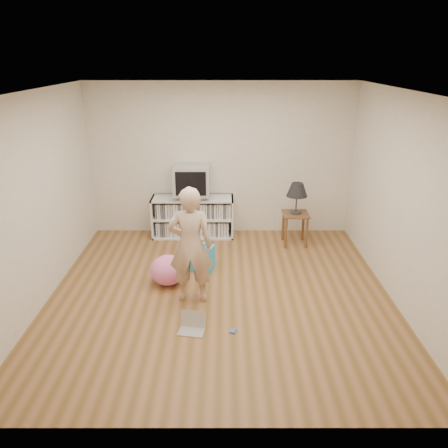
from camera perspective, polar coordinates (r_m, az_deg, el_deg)
ground at (r=5.91m, az=-0.52°, el=-9.09°), size 4.50×4.50×0.00m
walls at (r=5.37m, az=-0.57°, el=2.96°), size 4.52×4.52×2.60m
ceiling at (r=5.11m, az=-0.63°, el=16.92°), size 4.50×4.50×0.01m
media_unit at (r=7.63m, az=-4.08°, el=0.99°), size 1.40×0.45×0.70m
dvd_deck at (r=7.49m, az=-4.17°, el=3.71°), size 0.45×0.35×0.07m
crt_tv at (r=7.40m, az=-4.23°, el=5.81°), size 0.60×0.53×0.50m
side_table at (r=7.32m, az=9.28°, el=0.42°), size 0.42×0.42×0.55m
table_lamp at (r=7.15m, az=9.53°, el=4.35°), size 0.34×0.34×0.52m
person at (r=5.46m, az=-4.40°, el=-2.82°), size 0.56×0.37×1.53m
laptop at (r=5.21m, az=-4.17°, el=-13.06°), size 0.33×0.28×0.20m
playing_cards at (r=5.19m, az=1.20°, el=-13.78°), size 0.09×0.11×0.02m
plush_blue at (r=6.48m, az=-3.24°, el=-4.35°), size 0.47×0.43×0.44m
plush_pink at (r=6.11m, az=-7.34°, el=-5.98°), size 0.62×0.62×0.41m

